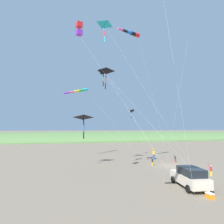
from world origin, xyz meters
The scene contains 16 objects.
ground_plane centered at (0.00, 0.00, 0.00)m, with size 600.00×600.00×0.00m, color #756654.
dune_ridge_grassy centered at (-55.00, 0.00, 0.00)m, with size 28.00×240.00×7.36m, color #567A42.
parked_car centered at (8.88, -3.44, 0.95)m, with size 4.45×2.39×1.85m.
cooler_box centered at (11.57, -3.57, 0.21)m, with size 0.62×0.42×0.42m.
person_adult_flyer centered at (-5.68, -0.49, 1.08)m, with size 0.47×0.60×1.97m.
person_child_green_jacket centered at (5.68, 1.43, 0.71)m, with size 0.45×0.47×1.30m.
person_child_grey_jacket centered at (-1.00, -2.81, 0.63)m, with size 0.29×0.37×1.16m.
person_bystander_far centered at (-2.74, 1.87, 0.62)m, with size 0.40×0.36×1.14m.
kite_box_rainbow_low_near centered at (7.41, -13.73, 14.93)m, with size 3.95×8.79×15.60m.
kite_delta_white_trailing centered at (4.70, -10.83, 17.23)m, with size 3.17×10.80×17.55m.
kite_delta_red_high_left centered at (-1.89, -12.78, 6.94)m, with size 2.13×12.38×7.43m.
kite_delta_teal_far_right centered at (-1.25, -9.64, 13.67)m, with size 2.68×10.16×14.09m.
kite_delta_long_streamer_right centered at (2.24, -10.58, 12.49)m, with size 7.70×9.47×12.92m.
kite_windsock_small_distant centered at (0.22, -6.17, 19.01)m, with size 4.75×9.39×19.41m.
kite_windsock_magenta_far_left centered at (-9.03, -13.21, 12.17)m, with size 4.89×13.12×13.01m.
kite_delta_long_streamer_left centered at (-8.27, -3.55, 8.56)m, with size 1.61×3.11×8.89m.
Camera 1 is at (24.70, -14.09, 5.55)m, focal length 29.72 mm.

